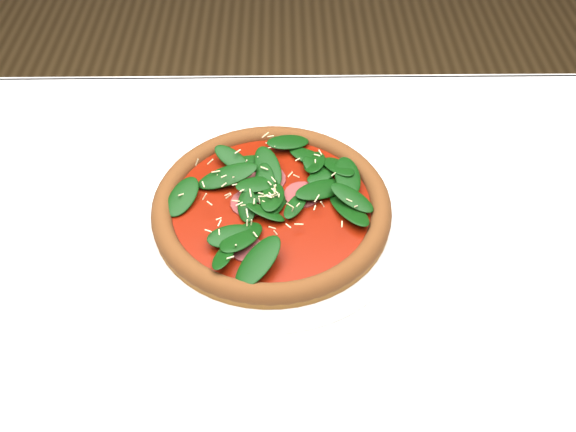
{
  "coord_description": "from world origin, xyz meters",
  "views": [
    {
      "loc": [
        0.06,
        -0.56,
        1.41
      ],
      "look_at": [
        0.07,
        0.04,
        0.77
      ],
      "focal_mm": 40.0,
      "sensor_mm": 36.0,
      "label": 1
    }
  ],
  "objects": [
    {
      "name": "plate",
      "position": [
        0.05,
        0.05,
        0.76
      ],
      "size": [
        0.38,
        0.38,
        0.02
      ],
      "color": "white",
      "rests_on": "dining_table"
    },
    {
      "name": "pizza",
      "position": [
        0.05,
        0.05,
        0.78
      ],
      "size": [
        0.35,
        0.35,
        0.04
      ],
      "rotation": [
        0.0,
        0.0,
        -0.06
      ],
      "color": "#A17126",
      "rests_on": "plate"
    },
    {
      "name": "dining_table",
      "position": [
        0.0,
        0.0,
        0.65
      ],
      "size": [
        1.21,
        0.81,
        0.75
      ],
      "color": "white",
      "rests_on": "ground"
    }
  ]
}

